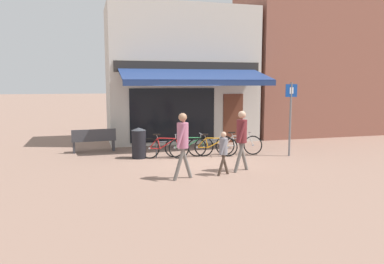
% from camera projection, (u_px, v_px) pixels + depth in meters
% --- Properties ---
extents(ground_plane, '(160.00, 160.00, 0.00)m').
position_uv_depth(ground_plane, '(196.00, 159.00, 12.70)').
color(ground_plane, '#846656').
extents(shop_front, '(6.48, 4.96, 5.84)m').
position_uv_depth(shop_front, '(181.00, 75.00, 16.83)').
color(shop_front, beige).
rests_on(shop_front, ground_plane).
extents(neighbour_building, '(7.58, 4.00, 7.10)m').
position_uv_depth(neighbour_building, '(315.00, 64.00, 19.18)').
color(neighbour_building, '#8E5647').
rests_on(neighbour_building, ground_plane).
extents(bike_rack_rail, '(3.29, 0.04, 0.57)m').
position_uv_depth(bike_rack_rail, '(200.00, 142.00, 13.29)').
color(bike_rack_rail, '#47494F').
rests_on(bike_rack_rail, ground_plane).
extents(bicycle_red, '(1.69, 0.60, 0.87)m').
position_uv_depth(bicycle_red, '(164.00, 147.00, 12.78)').
color(bicycle_red, black).
rests_on(bicycle_red, ground_plane).
extents(bicycle_green, '(1.73, 0.52, 0.83)m').
position_uv_depth(bicycle_green, '(189.00, 146.00, 13.05)').
color(bicycle_green, black).
rests_on(bicycle_green, ground_plane).
extents(bicycle_orange, '(1.72, 0.60, 0.80)m').
position_uv_depth(bicycle_orange, '(213.00, 146.00, 13.11)').
color(bicycle_orange, black).
rests_on(bicycle_orange, ground_plane).
extents(bicycle_silver, '(1.70, 0.51, 0.86)m').
position_uv_depth(bicycle_silver, '(239.00, 145.00, 13.45)').
color(bicycle_silver, black).
rests_on(bicycle_silver, ground_plane).
extents(pedestrian_adult, '(0.59, 0.52, 1.80)m').
position_uv_depth(pedestrian_adult, '(183.00, 138.00, 9.94)').
color(pedestrian_adult, slate).
rests_on(pedestrian_adult, ground_plane).
extents(pedestrian_child, '(0.41, 0.40, 1.24)m').
position_uv_depth(pedestrian_child, '(223.00, 148.00, 10.43)').
color(pedestrian_child, '#47382D').
rests_on(pedestrian_child, ground_plane).
extents(pedestrian_second_adult, '(0.57, 0.54, 1.79)m').
position_uv_depth(pedestrian_second_adult, '(242.00, 134.00, 10.85)').
color(pedestrian_second_adult, slate).
rests_on(pedestrian_second_adult, ground_plane).
extents(litter_bin, '(0.50, 0.50, 1.06)m').
position_uv_depth(litter_bin, '(139.00, 143.00, 12.81)').
color(litter_bin, black).
rests_on(litter_bin, ground_plane).
extents(parking_sign, '(0.44, 0.07, 2.59)m').
position_uv_depth(parking_sign, '(291.00, 112.00, 13.06)').
color(parking_sign, slate).
rests_on(parking_sign, ground_plane).
extents(park_bench, '(1.62, 0.53, 0.87)m').
position_uv_depth(park_bench, '(94.00, 140.00, 13.96)').
color(park_bench, '#38383D').
rests_on(park_bench, ground_plane).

